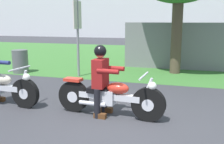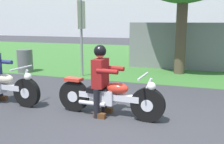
% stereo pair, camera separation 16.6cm
% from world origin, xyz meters
% --- Properties ---
extents(ground, '(120.00, 120.00, 0.00)m').
position_xyz_m(ground, '(0.00, 0.00, 0.00)').
color(ground, '#38383D').
extents(grass_verge, '(60.00, 12.00, 0.01)m').
position_xyz_m(grass_verge, '(0.00, 9.58, 0.00)').
color(grass_verge, '#3D7533').
rests_on(grass_verge, ground).
extents(motorcycle_lead, '(2.22, 0.66, 0.88)m').
position_xyz_m(motorcycle_lead, '(-0.31, 0.71, 0.39)').
color(motorcycle_lead, black).
rests_on(motorcycle_lead, ground).
extents(rider_lead, '(0.56, 0.48, 1.40)m').
position_xyz_m(rider_lead, '(-0.48, 0.72, 0.82)').
color(rider_lead, black).
rests_on(rider_lead, ground).
extents(motorcycle_follow, '(2.17, 0.66, 0.88)m').
position_xyz_m(motorcycle_follow, '(-2.95, 0.72, 0.39)').
color(motorcycle_follow, black).
rests_on(motorcycle_follow, ground).
extents(trash_can, '(0.55, 0.55, 0.84)m').
position_xyz_m(trash_can, '(-4.70, 3.97, 0.42)').
color(trash_can, '#595E5B').
rests_on(trash_can, ground).
extents(sign_banner, '(0.08, 0.60, 2.60)m').
position_xyz_m(sign_banner, '(-2.41, 3.97, 1.72)').
color(sign_banner, gray).
rests_on(sign_banner, ground).
extents(fence_segment, '(7.00, 0.06, 1.80)m').
position_xyz_m(fence_segment, '(2.15, 6.27, 0.90)').
color(fence_segment, slate).
rests_on(fence_segment, ground).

